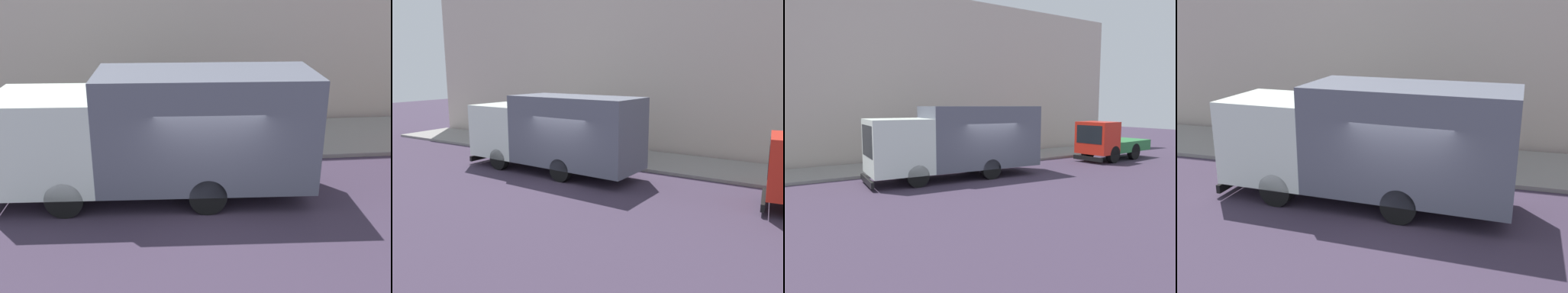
% 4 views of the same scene
% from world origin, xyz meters
% --- Properties ---
extents(ground, '(80.00, 80.00, 0.00)m').
position_xyz_m(ground, '(0.00, 0.00, 0.00)').
color(ground, '#3A2E42').
extents(sidewalk, '(3.66, 30.00, 0.13)m').
position_xyz_m(sidewalk, '(4.83, 0.00, 0.06)').
color(sidewalk, gray).
rests_on(sidewalk, ground).
extents(building_facade, '(0.50, 30.00, 9.88)m').
position_xyz_m(building_facade, '(7.16, 0.00, 4.94)').
color(building_facade, beige).
rests_on(building_facade, ground).
extents(large_utility_truck, '(2.70, 8.02, 3.25)m').
position_xyz_m(large_utility_truck, '(0.97, 1.07, 1.75)').
color(large_utility_truck, white).
rests_on(large_utility_truck, ground).
extents(pedestrian_walking, '(0.38, 0.38, 1.68)m').
position_xyz_m(pedestrian_walking, '(5.78, 2.02, 1.02)').
color(pedestrian_walking, '#564848').
rests_on(pedestrian_walking, sidewalk).
extents(pedestrian_standing, '(0.45, 0.45, 1.78)m').
position_xyz_m(pedestrian_standing, '(4.81, 0.45, 1.07)').
color(pedestrian_standing, black).
rests_on(pedestrian_standing, sidewalk).
extents(pedestrian_third, '(0.54, 0.54, 1.66)m').
position_xyz_m(pedestrian_third, '(4.31, -1.25, 1.00)').
color(pedestrian_third, brown).
rests_on(pedestrian_third, sidewalk).
extents(street_sign_post, '(0.44, 0.08, 2.69)m').
position_xyz_m(street_sign_post, '(3.42, -0.71, 1.71)').
color(street_sign_post, '#4C5156').
rests_on(street_sign_post, sidewalk).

